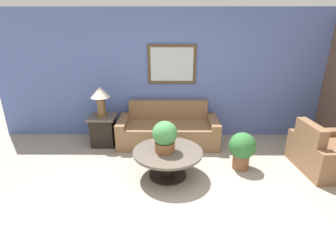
% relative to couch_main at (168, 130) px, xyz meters
% --- Properties ---
extents(ground_plane, '(20.00, 20.00, 0.00)m').
position_rel_couch_main_xyz_m(ground_plane, '(0.30, -2.17, -0.27)').
color(ground_plane, gray).
extents(wall_back, '(7.76, 0.09, 2.60)m').
position_rel_couch_main_xyz_m(wall_back, '(0.30, 0.48, 1.03)').
color(wall_back, '#5166A8').
rests_on(wall_back, ground_plane).
extents(couch_main, '(1.98, 0.85, 0.82)m').
position_rel_couch_main_xyz_m(couch_main, '(0.00, 0.00, 0.00)').
color(couch_main, brown).
rests_on(couch_main, ground_plane).
extents(armchair, '(0.99, 1.10, 0.82)m').
position_rel_couch_main_xyz_m(armchair, '(2.64, -1.02, -0.00)').
color(armchair, brown).
rests_on(armchair, ground_plane).
extents(coffee_table, '(1.09, 1.09, 0.45)m').
position_rel_couch_main_xyz_m(coffee_table, '(0.00, -1.25, 0.05)').
color(coffee_table, black).
rests_on(coffee_table, ground_plane).
extents(side_table, '(0.53, 0.53, 0.60)m').
position_rel_couch_main_xyz_m(side_table, '(-1.30, -0.07, 0.03)').
color(side_table, black).
rests_on(side_table, ground_plane).
extents(table_lamp, '(0.38, 0.38, 0.59)m').
position_rel_couch_main_xyz_m(table_lamp, '(-1.30, -0.07, 0.73)').
color(table_lamp, brown).
rests_on(table_lamp, side_table).
extents(potted_plant_on_table, '(0.38, 0.38, 0.49)m').
position_rel_couch_main_xyz_m(potted_plant_on_table, '(-0.04, -1.26, 0.42)').
color(potted_plant_on_table, brown).
rests_on(potted_plant_on_table, coffee_table).
extents(potted_plant_floor, '(0.44, 0.44, 0.64)m').
position_rel_couch_main_xyz_m(potted_plant_floor, '(1.24, -1.00, 0.09)').
color(potted_plant_floor, brown).
rests_on(potted_plant_floor, ground_plane).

